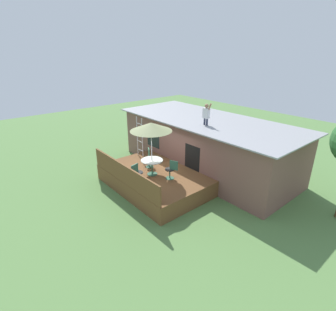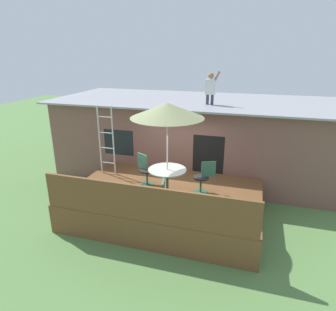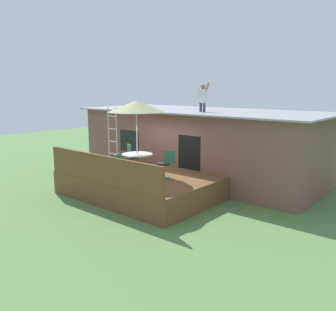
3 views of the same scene
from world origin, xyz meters
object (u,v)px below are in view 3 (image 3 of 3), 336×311
object	(u,v)px
patio_chair_left	(130,157)
patio_chair_right	(166,164)
patio_table	(137,159)
patio_chair_near	(120,168)
step_ladder	(113,135)
patio_umbrella	(136,106)
person_figure	(203,96)

from	to	relation	value
patio_chair_left	patio_chair_right	xyz separation A→B (m)	(1.74, -0.05, 0.00)
patio_table	patio_chair_near	world-z (taller)	patio_chair_near
patio_table	step_ladder	bearing A→B (deg)	158.46
patio_table	patio_chair_left	bearing A→B (deg)	151.47
patio_umbrella	step_ladder	bearing A→B (deg)	158.46
patio_umbrella	step_ladder	size ratio (longest dim) A/B	1.15
step_ladder	patio_chair_left	xyz separation A→B (m)	(1.47, -0.46, -0.64)
patio_chair_left	patio_umbrella	bearing A→B (deg)	0.00
patio_umbrella	patio_chair_left	bearing A→B (deg)	151.47
person_figure	patio_chair_left	size ratio (longest dim) A/B	1.21
patio_table	patio_chair_right	bearing A→B (deg)	23.01
person_figure	patio_chair_right	distance (m)	3.37
patio_table	patio_chair_right	distance (m)	1.02
person_figure	patio_chair_near	world-z (taller)	person_figure
person_figure	patio_chair_left	bearing A→B (deg)	-119.77
person_figure	patio_chair_right	world-z (taller)	person_figure
patio_umbrella	step_ladder	distance (m)	2.76
patio_chair_left	patio_chair_near	xyz separation A→B (m)	(1.03, -1.44, 0.00)
step_ladder	patio_chair_right	xyz separation A→B (m)	(3.22, -0.51, -0.64)
patio_table	step_ladder	xyz separation A→B (m)	(-2.29, 0.90, 0.51)
patio_umbrella	patio_chair_right	xyz separation A→B (m)	(0.93, 0.39, -1.89)
patio_chair_right	step_ladder	bearing A→B (deg)	-31.97
person_figure	patio_umbrella	bearing A→B (deg)	-101.80
patio_chair_near	person_figure	bearing A→B (deg)	-18.14
step_ladder	patio_chair_left	size ratio (longest dim) A/B	2.39
patio_table	patio_chair_near	xyz separation A→B (m)	(0.22, -1.00, -0.13)
patio_table	patio_chair_left	distance (m)	0.94
person_figure	step_ladder	bearing A→B (deg)	-144.91
patio_umbrella	patio_chair_right	size ratio (longest dim) A/B	2.76
step_ladder	patio_chair_right	size ratio (longest dim) A/B	2.39
patio_chair_right	patio_chair_near	distance (m)	1.56
person_figure	patio_chair_near	bearing A→B (deg)	-95.72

